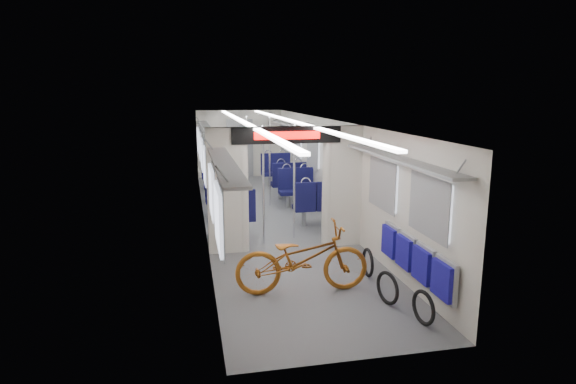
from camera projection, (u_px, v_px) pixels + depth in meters
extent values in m
plane|color=#515456|center=(269.00, 221.00, 11.08)|extent=(12.00, 12.00, 0.00)
cube|color=beige|center=(203.00, 174.00, 10.55)|extent=(0.02, 12.00, 2.30)
cube|color=beige|center=(330.00, 169.00, 11.13)|extent=(0.02, 12.00, 2.30)
cube|color=beige|center=(240.00, 144.00, 16.59)|extent=(2.90, 0.02, 2.30)
cube|color=beige|center=(361.00, 262.00, 5.09)|extent=(2.90, 0.02, 2.30)
cube|color=silver|center=(268.00, 120.00, 10.61)|extent=(2.90, 12.00, 0.02)
cube|color=white|center=(243.00, 122.00, 10.50)|extent=(0.12, 11.40, 0.04)
cube|color=white|center=(292.00, 121.00, 10.72)|extent=(0.12, 11.40, 0.04)
cube|color=beige|center=(225.00, 199.00, 8.73)|extent=(0.65, 0.18, 2.00)
cube|color=beige|center=(344.00, 194.00, 9.18)|extent=(0.65, 0.18, 2.00)
cube|color=beige|center=(286.00, 135.00, 8.72)|extent=(2.90, 0.18, 0.30)
cylinder|color=beige|center=(243.00, 198.00, 8.80)|extent=(0.20, 0.20, 2.00)
cylinder|color=beige|center=(327.00, 195.00, 9.12)|extent=(0.20, 0.20, 2.00)
cube|color=black|center=(287.00, 135.00, 8.61)|extent=(2.00, 0.03, 0.30)
cube|color=#FF0C07|center=(287.00, 135.00, 8.59)|extent=(1.20, 0.02, 0.14)
cube|color=silver|center=(218.00, 218.00, 5.91)|extent=(0.04, 1.00, 0.75)
cube|color=silver|center=(431.00, 206.00, 6.47)|extent=(0.04, 1.00, 0.75)
cube|color=silver|center=(212.00, 192.00, 7.44)|extent=(0.04, 1.00, 0.75)
cube|color=silver|center=(384.00, 185.00, 8.01)|extent=(0.04, 1.00, 0.75)
cube|color=silver|center=(205.00, 166.00, 10.03)|extent=(0.04, 1.00, 0.75)
cube|color=silver|center=(335.00, 162.00, 10.59)|extent=(0.04, 1.00, 0.75)
cube|color=silver|center=(202.00, 154.00, 11.85)|extent=(0.04, 1.00, 0.75)
cube|color=silver|center=(313.00, 152.00, 12.42)|extent=(0.04, 1.00, 0.75)
cube|color=silver|center=(200.00, 146.00, 13.67)|extent=(0.04, 1.00, 0.75)
cube|color=silver|center=(297.00, 144.00, 14.24)|extent=(0.04, 1.00, 0.75)
cube|color=silver|center=(198.00, 140.00, 15.39)|extent=(0.04, 1.00, 0.75)
cube|color=silver|center=(285.00, 138.00, 15.96)|extent=(0.04, 1.00, 0.75)
cube|color=gray|center=(224.00, 164.00, 6.59)|extent=(0.30, 3.60, 0.04)
cube|color=gray|center=(397.00, 158.00, 7.10)|extent=(0.30, 3.60, 0.04)
cube|color=gray|center=(206.00, 130.00, 12.34)|extent=(0.30, 7.60, 0.04)
cube|color=gray|center=(303.00, 129.00, 12.85)|extent=(0.30, 7.60, 0.04)
cube|color=gray|center=(240.00, 148.00, 16.56)|extent=(0.90, 0.05, 2.00)
imported|color=#9D5516|center=(302.00, 258.00, 7.05)|extent=(2.00, 0.77, 1.04)
cube|color=gray|center=(446.00, 280.00, 6.08)|extent=(0.06, 0.48, 0.55)
cube|color=navy|center=(442.00, 280.00, 6.07)|extent=(0.06, 0.44, 0.46)
cube|color=gray|center=(425.00, 265.00, 6.61)|extent=(0.06, 0.48, 0.55)
cube|color=navy|center=(421.00, 265.00, 6.60)|extent=(0.06, 0.44, 0.46)
cube|color=gray|center=(408.00, 252.00, 7.13)|extent=(0.06, 0.48, 0.55)
cube|color=navy|center=(404.00, 252.00, 7.12)|extent=(0.06, 0.44, 0.46)
cube|color=gray|center=(392.00, 241.00, 7.66)|extent=(0.06, 0.48, 0.55)
cube|color=navy|center=(389.00, 241.00, 7.65)|extent=(0.06, 0.44, 0.46)
torus|color=black|center=(423.00, 309.00, 6.11)|extent=(0.12, 0.46, 0.46)
torus|color=black|center=(387.00, 290.00, 6.69)|extent=(0.17, 0.48, 0.48)
torus|color=black|center=(368.00, 264.00, 7.71)|extent=(0.07, 0.47, 0.47)
cube|color=#0D0C38|center=(243.00, 217.00, 9.82)|extent=(0.46, 0.43, 0.10)
cylinder|color=gray|center=(244.00, 228.00, 9.87)|extent=(0.10, 0.10, 0.35)
cube|color=#0D0C38|center=(244.00, 203.00, 9.59)|extent=(0.46, 0.08, 0.56)
torus|color=silver|center=(244.00, 190.00, 9.53)|extent=(0.23, 0.03, 0.23)
cube|color=#0D0C38|center=(235.00, 199.00, 11.48)|extent=(0.46, 0.43, 0.10)
cylinder|color=gray|center=(235.00, 208.00, 11.52)|extent=(0.10, 0.10, 0.35)
cube|color=#0D0C38|center=(234.00, 184.00, 11.57)|extent=(0.46, 0.08, 0.56)
torus|color=silver|center=(234.00, 173.00, 11.52)|extent=(0.23, 0.03, 0.23)
cube|color=#0D0C38|center=(220.00, 218.00, 9.73)|extent=(0.46, 0.43, 0.10)
cylinder|color=gray|center=(221.00, 229.00, 9.77)|extent=(0.10, 0.10, 0.35)
cube|color=#0D0C38|center=(220.00, 205.00, 9.49)|extent=(0.46, 0.08, 0.56)
torus|color=silver|center=(220.00, 191.00, 9.44)|extent=(0.23, 0.03, 0.23)
cube|color=#0D0C38|center=(215.00, 200.00, 11.38)|extent=(0.46, 0.43, 0.10)
cylinder|color=gray|center=(216.00, 209.00, 11.43)|extent=(0.10, 0.10, 0.35)
cube|color=#0D0C38|center=(214.00, 185.00, 11.48)|extent=(0.46, 0.08, 0.56)
torus|color=silver|center=(214.00, 174.00, 11.42)|extent=(0.23, 0.03, 0.23)
cube|color=#0D0C38|center=(304.00, 208.00, 10.62)|extent=(0.45, 0.42, 0.10)
cylinder|color=gray|center=(304.00, 218.00, 10.66)|extent=(0.10, 0.10, 0.35)
cube|color=#0D0C38|center=(306.00, 195.00, 10.39)|extent=(0.45, 0.08, 0.55)
torus|color=silver|center=(306.00, 183.00, 10.33)|extent=(0.23, 0.03, 0.23)
cube|color=#0D0C38|center=(288.00, 192.00, 12.25)|extent=(0.45, 0.42, 0.10)
cylinder|color=gray|center=(288.00, 201.00, 12.29)|extent=(0.10, 0.10, 0.35)
cube|color=#0D0C38|center=(287.00, 179.00, 12.34)|extent=(0.45, 0.08, 0.55)
torus|color=silver|center=(287.00, 168.00, 12.29)|extent=(0.23, 0.03, 0.23)
cube|color=#0D0C38|center=(324.00, 207.00, 10.71)|extent=(0.45, 0.42, 0.10)
cylinder|color=gray|center=(324.00, 217.00, 10.76)|extent=(0.10, 0.10, 0.35)
cube|color=#0D0C38|center=(327.00, 194.00, 10.48)|extent=(0.45, 0.08, 0.55)
torus|color=silver|center=(327.00, 182.00, 10.43)|extent=(0.23, 0.03, 0.23)
cube|color=#0D0C38|center=(306.00, 192.00, 12.34)|extent=(0.45, 0.42, 0.10)
cylinder|color=gray|center=(306.00, 200.00, 12.39)|extent=(0.10, 0.10, 0.35)
cube|color=#0D0C38|center=(304.00, 178.00, 12.44)|extent=(0.45, 0.08, 0.55)
torus|color=silver|center=(305.00, 168.00, 12.38)|extent=(0.23, 0.03, 0.23)
cube|color=#0D0C38|center=(229.00, 186.00, 13.13)|extent=(0.41, 0.39, 0.10)
cylinder|color=gray|center=(229.00, 194.00, 13.17)|extent=(0.10, 0.10, 0.35)
cube|color=#0D0C38|center=(229.00, 176.00, 12.91)|extent=(0.41, 0.07, 0.51)
torus|color=silver|center=(229.00, 166.00, 12.86)|extent=(0.21, 0.03, 0.21)
cube|color=#0D0C38|center=(225.00, 176.00, 14.62)|extent=(0.41, 0.39, 0.10)
cylinder|color=gray|center=(225.00, 183.00, 14.67)|extent=(0.10, 0.10, 0.35)
cube|color=#0D0C38|center=(224.00, 165.00, 14.71)|extent=(0.41, 0.07, 0.51)
torus|color=silver|center=(224.00, 157.00, 14.66)|extent=(0.21, 0.03, 0.21)
cube|color=#0D0C38|center=(212.00, 186.00, 13.03)|extent=(0.41, 0.39, 0.10)
cylinder|color=gray|center=(212.00, 194.00, 13.08)|extent=(0.10, 0.10, 0.35)
cube|color=#0D0C38|center=(211.00, 176.00, 12.82)|extent=(0.41, 0.07, 0.51)
torus|color=silver|center=(211.00, 167.00, 12.77)|extent=(0.21, 0.03, 0.21)
cube|color=#0D0C38|center=(209.00, 177.00, 14.53)|extent=(0.41, 0.39, 0.10)
cylinder|color=gray|center=(209.00, 184.00, 14.58)|extent=(0.10, 0.10, 0.35)
cube|color=#0D0C38|center=(208.00, 166.00, 14.62)|extent=(0.41, 0.07, 0.51)
torus|color=silver|center=(208.00, 158.00, 14.57)|extent=(0.21, 0.03, 0.21)
cube|color=#0D0C38|center=(280.00, 184.00, 13.31)|extent=(0.47, 0.44, 0.10)
cylinder|color=gray|center=(280.00, 192.00, 13.36)|extent=(0.10, 0.10, 0.35)
cube|color=#0D0C38|center=(281.00, 173.00, 13.08)|extent=(0.47, 0.08, 0.57)
torus|color=silver|center=(281.00, 163.00, 13.02)|extent=(0.24, 0.03, 0.24)
cube|color=#0D0C38|center=(269.00, 174.00, 15.01)|extent=(0.47, 0.44, 0.10)
cylinder|color=gray|center=(269.00, 181.00, 15.06)|extent=(0.10, 0.10, 0.35)
cube|color=#0D0C38|center=(268.00, 162.00, 15.11)|extent=(0.47, 0.08, 0.57)
torus|color=silver|center=(268.00, 153.00, 15.05)|extent=(0.24, 0.03, 0.24)
cube|color=#0D0C38|center=(296.00, 184.00, 13.41)|extent=(0.47, 0.44, 0.10)
cylinder|color=gray|center=(296.00, 192.00, 13.45)|extent=(0.10, 0.10, 0.35)
cube|color=#0D0C38|center=(298.00, 173.00, 13.17)|extent=(0.47, 0.08, 0.57)
torus|color=silver|center=(298.00, 162.00, 13.11)|extent=(0.24, 0.03, 0.24)
cube|color=#0D0C38|center=(284.00, 173.00, 15.10)|extent=(0.47, 0.44, 0.10)
cylinder|color=gray|center=(284.00, 180.00, 15.15)|extent=(0.10, 0.10, 0.35)
cube|color=#0D0C38|center=(283.00, 162.00, 15.20)|extent=(0.47, 0.08, 0.57)
torus|color=silver|center=(283.00, 153.00, 15.15)|extent=(0.24, 0.03, 0.24)
cylinder|color=silver|center=(264.00, 186.00, 9.19)|extent=(0.04, 0.04, 2.30)
cylinder|color=silver|center=(294.00, 182.00, 9.56)|extent=(0.04, 0.04, 2.30)
cylinder|color=silver|center=(247.00, 160.00, 12.68)|extent=(0.04, 0.04, 2.30)
cylinder|color=silver|center=(270.00, 162.00, 12.35)|extent=(0.05, 0.05, 2.30)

